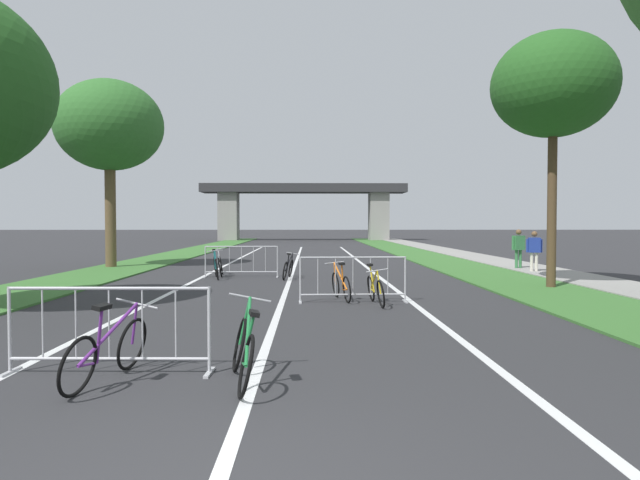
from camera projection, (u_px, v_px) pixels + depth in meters
name	position (u px, v px, depth m)	size (l,w,h in m)	color
grass_verge_left	(175.00, 256.00, 30.67)	(2.79, 66.90, 0.05)	#386B2D
grass_verge_right	(421.00, 255.00, 30.91)	(2.79, 66.90, 0.05)	#386B2D
sidewalk_path_right	(465.00, 255.00, 30.96)	(2.17, 66.90, 0.08)	gray
lane_stripe_center	(294.00, 267.00, 22.78)	(0.14, 38.70, 0.01)	silver
lane_stripe_right_lane	(367.00, 267.00, 22.83)	(0.14, 38.70, 0.01)	silver
lane_stripe_left_lane	(221.00, 267.00, 22.73)	(0.14, 38.70, 0.01)	silver
overpass_bridge	(304.00, 200.00, 58.57)	(21.39, 3.47, 5.91)	#2D2D30
tree_left_cypress_far	(109.00, 126.00, 22.37)	(4.27, 4.27, 7.57)	brown
tree_right_oak_mid	(553.00, 86.00, 15.23)	(3.35, 3.35, 7.02)	#4C3823
crowd_barrier_nearest	(109.00, 330.00, 6.68)	(2.48, 0.51, 1.05)	#ADADB2
crowd_barrier_second	(353.00, 280.00, 12.70)	(2.48, 0.52, 1.05)	#ADADB2
crowd_barrier_third	(241.00, 262.00, 18.61)	(2.47, 0.44, 1.05)	#ADADB2
bicycle_yellow_0	(375.00, 289.00, 12.34)	(0.48, 1.65, 0.90)	black
bicycle_silver_1	(220.00, 265.00, 19.14)	(0.59, 1.74, 0.95)	black
bicycle_purple_2	(108.00, 350.00, 6.29)	(0.71, 1.74, 0.94)	black
bicycle_teal_3	(216.00, 267.00, 18.23)	(0.54, 1.76, 0.97)	black
bicycle_black_4	(288.00, 268.00, 18.16)	(0.53, 1.68, 0.85)	black
bicycle_green_5	(243.00, 351.00, 6.25)	(0.54, 1.73, 0.97)	black
bicycle_orange_6	(341.00, 285.00, 13.08)	(0.59, 1.65, 0.91)	black
pedestrian_pushing_bike	(534.00, 248.00, 20.07)	(0.55, 0.34, 1.53)	beige
pedestrian_with_backpack	(519.00, 245.00, 21.47)	(0.56, 0.35, 1.57)	#33723F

